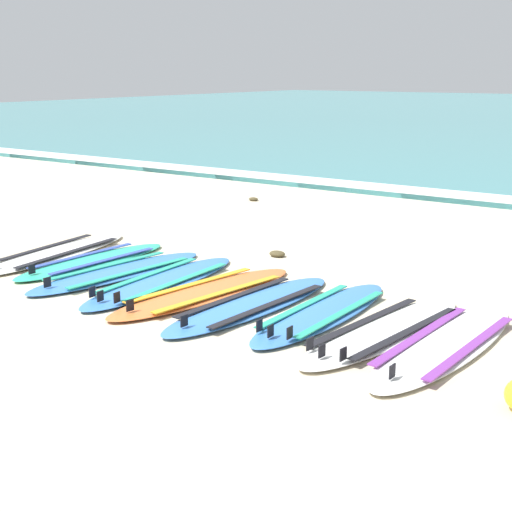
# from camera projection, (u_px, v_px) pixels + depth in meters

# --- Properties ---
(ground_plane) EXTENTS (80.00, 80.00, 0.00)m
(ground_plane) POSITION_uv_depth(u_px,v_px,m) (170.00, 300.00, 7.71)
(ground_plane) COLOR beige
(wave_foam_strip) EXTENTS (80.00, 0.83, 0.11)m
(wave_foam_strip) POSITION_uv_depth(u_px,v_px,m) (438.00, 195.00, 13.82)
(wave_foam_strip) COLOR white
(wave_foam_strip) RESTS_ON ground
(surfboard_0) EXTENTS (0.89, 2.64, 0.18)m
(surfboard_0) POSITION_uv_depth(u_px,v_px,m) (56.00, 253.00, 9.55)
(surfboard_0) COLOR white
(surfboard_0) RESTS_ON ground
(surfboard_1) EXTENTS (0.71, 2.34, 0.18)m
(surfboard_1) POSITION_uv_depth(u_px,v_px,m) (93.00, 261.00, 9.16)
(surfboard_1) COLOR #2DB793
(surfboard_1) RESTS_ON ground
(surfboard_2) EXTENTS (0.91, 2.55, 0.18)m
(surfboard_2) POSITION_uv_depth(u_px,v_px,m) (119.00, 272.00, 8.66)
(surfboard_2) COLOR #3875CC
(surfboard_2) RESTS_ON ground
(surfboard_3) EXTENTS (0.73, 2.55, 0.18)m
(surfboard_3) POSITION_uv_depth(u_px,v_px,m) (162.00, 281.00, 8.27)
(surfboard_3) COLOR #3875CC
(surfboard_3) RESTS_ON ground
(surfboard_4) EXTENTS (1.03, 2.63, 0.18)m
(surfboard_4) POSITION_uv_depth(u_px,v_px,m) (205.00, 292.00, 7.87)
(surfboard_4) COLOR orange
(surfboard_4) RESTS_ON ground
(surfboard_5) EXTENTS (0.83, 2.54, 0.18)m
(surfboard_5) POSITION_uv_depth(u_px,v_px,m) (251.00, 304.00, 7.46)
(surfboard_5) COLOR #3875CC
(surfboard_5) RESTS_ON ground
(surfboard_6) EXTENTS (0.61, 2.38, 0.18)m
(surfboard_6) POSITION_uv_depth(u_px,v_px,m) (323.00, 313.00, 7.21)
(surfboard_6) COLOR #3875CC
(surfboard_6) RESTS_ON ground
(surfboard_7) EXTENTS (0.93, 2.55, 0.18)m
(surfboard_7) POSITION_uv_depth(u_px,v_px,m) (385.00, 330.00, 6.72)
(surfboard_7) COLOR white
(surfboard_7) RESTS_ON ground
(surfboard_8) EXTENTS (0.78, 2.61, 0.18)m
(surfboard_8) POSITION_uv_depth(u_px,v_px,m) (445.00, 344.00, 6.38)
(surfboard_8) COLOR white
(surfboard_8) RESTS_ON ground
(seaweed_clump_near_shoreline) EXTENTS (0.22, 0.17, 0.08)m
(seaweed_clump_near_shoreline) POSITION_uv_depth(u_px,v_px,m) (277.00, 254.00, 9.51)
(seaweed_clump_near_shoreline) COLOR #4C4228
(seaweed_clump_near_shoreline) RESTS_ON ground
(seaweed_clump_mid_sand) EXTENTS (0.18, 0.15, 0.06)m
(seaweed_clump_mid_sand) POSITION_uv_depth(u_px,v_px,m) (253.00, 199.00, 13.56)
(seaweed_clump_mid_sand) COLOR #4C4228
(seaweed_clump_mid_sand) RESTS_ON ground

